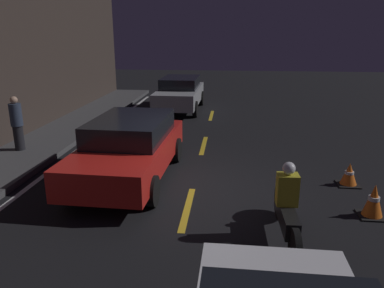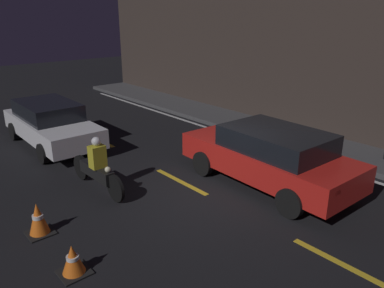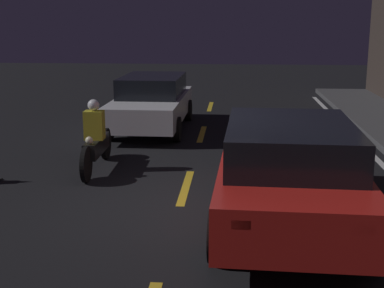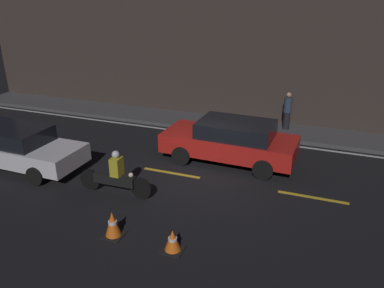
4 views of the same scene
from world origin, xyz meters
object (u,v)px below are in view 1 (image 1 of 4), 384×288
at_px(hatchback_silver, 180,93).
at_px(traffic_cone_mid, 349,175).
at_px(motorcycle, 287,210).
at_px(taxi_red, 130,147).
at_px(traffic_cone_near, 374,201).
at_px(pedestrian, 17,123).

distance_m(hatchback_silver, traffic_cone_mid, 9.90).
bearing_deg(motorcycle, hatchback_silver, 15.15).
distance_m(taxi_red, motorcycle, 4.29).
relative_size(hatchback_silver, motorcycle, 1.92).
xyz_separation_m(taxi_red, traffic_cone_near, (-1.52, -5.25, -0.47)).
bearing_deg(traffic_cone_near, taxi_red, 73.84).
relative_size(hatchback_silver, traffic_cone_mid, 8.32).
bearing_deg(motorcycle, taxi_red, 51.52).
relative_size(motorcycle, pedestrian, 1.48).
distance_m(traffic_cone_near, traffic_cone_mid, 1.59).
bearing_deg(pedestrian, traffic_cone_mid, -98.64).
distance_m(taxi_red, traffic_cone_near, 5.48).
distance_m(taxi_red, traffic_cone_mid, 5.27).
height_order(taxi_red, traffic_cone_mid, taxi_red).
bearing_deg(traffic_cone_mid, motorcycle, 145.38).
height_order(traffic_cone_near, traffic_cone_mid, traffic_cone_near).
xyz_separation_m(hatchback_silver, traffic_cone_mid, (-8.42, -5.16, -0.55)).
bearing_deg(traffic_cone_mid, hatchback_silver, 31.50).
relative_size(taxi_red, traffic_cone_near, 6.91).
bearing_deg(taxi_red, motorcycle, 55.05).
bearing_deg(taxi_red, pedestrian, -109.19).
distance_m(hatchback_silver, traffic_cone_near, 11.28).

